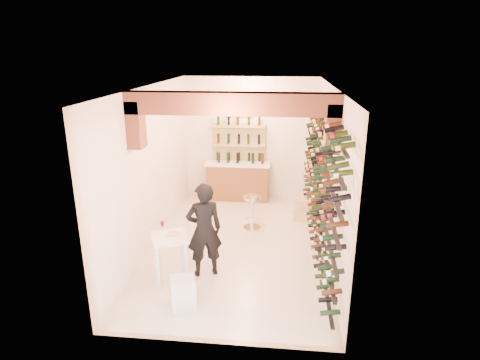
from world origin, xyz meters
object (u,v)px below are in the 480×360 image
at_px(wine_rack, 317,175).
at_px(tasting_table, 170,244).
at_px(back_counter, 238,180).
at_px(person, 204,230).
at_px(chrome_barstool, 252,210).
at_px(crate_lower, 304,214).
at_px(white_stool, 183,292).

height_order(wine_rack, tasting_table, wine_rack).
xyz_separation_m(wine_rack, back_counter, (-1.83, 2.65, -1.02)).
xyz_separation_m(person, chrome_barstool, (0.69, 2.01, -0.41)).
height_order(back_counter, tasting_table, back_counter).
relative_size(chrome_barstool, crate_lower, 1.71).
xyz_separation_m(back_counter, chrome_barstool, (0.52, -1.85, -0.09)).
xyz_separation_m(tasting_table, chrome_barstool, (1.23, 2.28, -0.25)).
distance_m(white_stool, person, 1.16).
relative_size(wine_rack, back_counter, 3.35).
bearing_deg(tasting_table, back_counter, 57.65).
bearing_deg(wine_rack, person, -148.65).
bearing_deg(white_stool, person, 80.07).
bearing_deg(crate_lower, wine_rack, -84.69).
bearing_deg(crate_lower, white_stool, -119.57).
relative_size(white_stool, person, 0.27).
height_order(wine_rack, white_stool, wine_rack).
bearing_deg(wine_rack, chrome_barstool, 148.81).
height_order(white_stool, chrome_barstool, chrome_barstool).
relative_size(tasting_table, white_stool, 2.21).
distance_m(white_stool, chrome_barstool, 3.11).
xyz_separation_m(wine_rack, white_stool, (-2.17, -2.18, -1.32)).
relative_size(back_counter, white_stool, 3.65).
bearing_deg(person, back_counter, -114.11).
distance_m(tasting_table, crate_lower, 3.81).
relative_size(wine_rack, person, 3.31).
bearing_deg(tasting_table, wine_rack, 7.74).
bearing_deg(back_counter, wine_rack, -55.34).
height_order(white_stool, crate_lower, white_stool).
height_order(person, chrome_barstool, person).
height_order(white_stool, person, person).
bearing_deg(chrome_barstool, person, -108.88).
xyz_separation_m(back_counter, crate_lower, (1.70, -1.24, -0.40)).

